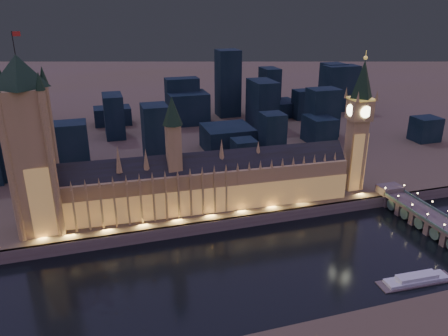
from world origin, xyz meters
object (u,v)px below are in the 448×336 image
object	(u,v)px
elizabeth_tower	(359,115)
palace_of_westminster	(203,183)
victoria_tower	(29,139)
westminster_bridge	(436,225)
river_boat	(416,279)

from	to	relation	value
elizabeth_tower	palace_of_westminster	bearing A→B (deg)	-179.92
palace_of_westminster	victoria_tower	world-z (taller)	victoria_tower
palace_of_westminster	elizabeth_tower	xyz separation A→B (m)	(115.43, 0.17, 37.89)
palace_of_westminster	westminster_bridge	distance (m)	153.22
elizabeth_tower	river_boat	world-z (taller)	elizabeth_tower
river_boat	victoria_tower	bearing A→B (deg)	151.43
victoria_tower	elizabeth_tower	xyz separation A→B (m)	(218.00, -0.00, -2.16)
westminster_bridge	victoria_tower	bearing A→B (deg)	164.74
elizabeth_tower	victoria_tower	bearing A→B (deg)	180.00
palace_of_westminster	westminster_bridge	world-z (taller)	palace_of_westminster
victoria_tower	river_boat	world-z (taller)	victoria_tower
palace_of_westminster	victoria_tower	size ratio (longest dim) A/B	1.71
palace_of_westminster	river_boat	size ratio (longest dim) A/B	4.61
victoria_tower	westminster_bridge	world-z (taller)	victoria_tower
victoria_tower	westminster_bridge	size ratio (longest dim) A/B	1.04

